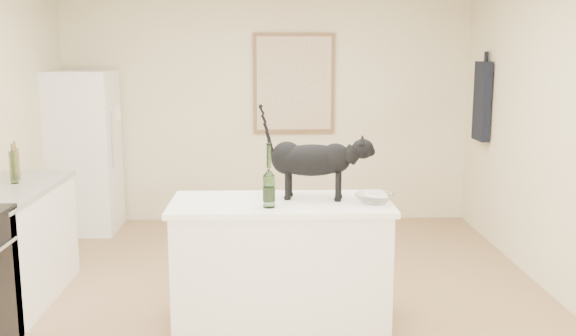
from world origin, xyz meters
The scene contains 16 objects.
floor centered at (0.00, 0.00, 0.00)m, with size 5.50×5.50×0.00m, color #9D7853.
wall_back centered at (0.00, 2.75, 1.30)m, with size 4.50×4.50×0.00m, color beige.
wall_front centered at (0.00, -2.75, 1.30)m, with size 4.50×4.50×0.00m, color beige.
island_base centered at (0.10, -0.20, 0.43)m, with size 1.44×0.67×0.86m, color white.
island_top centered at (0.10, -0.20, 0.88)m, with size 1.50×0.70×0.04m, color white.
left_cabinets centered at (-1.95, 0.30, 0.43)m, with size 0.60×1.40×0.86m, color white.
left_countertop centered at (-1.95, 0.30, 0.88)m, with size 0.62×1.44×0.04m, color gray.
fridge centered at (-1.95, 2.35, 0.85)m, with size 0.68×0.68×1.70m, color white.
artwork_frame centered at (0.30, 2.72, 1.55)m, with size 0.90×0.03×1.10m, color brown.
artwork_canvas centered at (0.30, 2.70, 1.55)m, with size 0.82×0.00×1.02m, color beige.
hanging_garment centered at (2.19, 2.05, 1.40)m, with size 0.08×0.34×0.80m, color black.
black_cat centered at (0.31, -0.13, 1.14)m, with size 0.69×0.21×0.48m, color black, non-canonical shape.
wine_bottle centered at (0.02, -0.37, 1.09)m, with size 0.08×0.08×0.37m, color #245622.
glass_bowl centered at (0.73, -0.27, 0.93)m, with size 0.27×0.27×0.07m, color white.
fridge_paper centered at (-1.60, 2.46, 1.25)m, with size 0.00×0.13×0.17m, color white.
counter_bottle_cluster centered at (-1.97, 0.38, 1.03)m, with size 0.12×0.55×0.25m.
Camera 1 is at (0.02, -4.50, 1.91)m, focal length 40.52 mm.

